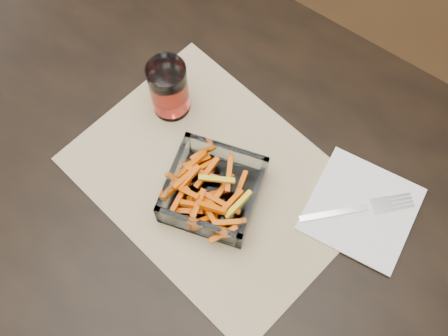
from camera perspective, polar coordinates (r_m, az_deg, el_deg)
The scene contains 6 objects.
dining_table at distance 1.02m, azimuth -6.44°, elevation -3.09°, with size 1.60×0.90×0.75m.
placemat at distance 0.93m, azimuth -0.92°, elevation -1.32°, with size 0.45×0.33×0.00m, color tan.
glass_bowl at distance 0.90m, azimuth -1.12°, elevation -2.34°, with size 0.18×0.18×0.06m.
tumbler at distance 0.95m, azimuth -5.60°, elevation 7.90°, with size 0.07×0.07×0.11m.
napkin at distance 0.93m, azimuth 13.80°, elevation -4.06°, with size 0.16×0.16×0.00m, color white.
fork at distance 0.93m, azimuth 13.69°, elevation -4.02°, with size 0.14×0.15×0.00m.
Camera 1 is at (0.30, -0.22, 1.61)m, focal length 45.00 mm.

